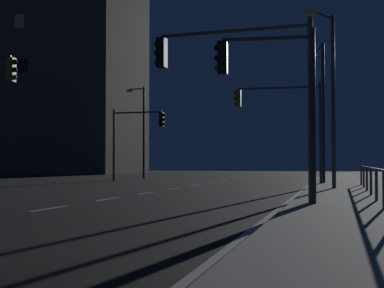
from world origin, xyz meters
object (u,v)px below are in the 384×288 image
(building_distant, at_px, (52,67))
(traffic_light_mid_right, at_px, (238,73))
(street_lamp_corner, at_px, (141,124))
(street_lamp_far_end, at_px, (321,99))
(street_lamp_mid_block, at_px, (329,83))
(traffic_light_overhead_east, at_px, (137,130))
(traffic_light_far_left, at_px, (269,82))
(traffic_light_mid_left, at_px, (282,112))

(building_distant, bearing_deg, traffic_light_mid_right, -54.67)
(street_lamp_corner, relative_size, street_lamp_far_end, 0.93)
(traffic_light_mid_right, relative_size, street_lamp_far_end, 0.69)
(street_lamp_mid_block, relative_size, street_lamp_far_end, 0.99)
(traffic_light_overhead_east, bearing_deg, traffic_light_far_left, -59.55)
(traffic_light_overhead_east, height_order, traffic_light_far_left, traffic_light_far_left)
(traffic_light_mid_left, bearing_deg, building_distant, 136.76)
(street_lamp_mid_block, bearing_deg, traffic_light_mid_left, 115.65)
(traffic_light_mid_right, xyz_separation_m, street_lamp_far_end, (1.98, 15.55, 0.85))
(traffic_light_mid_right, xyz_separation_m, traffic_light_far_left, (1.01, -0.66, -0.41))
(traffic_light_mid_left, relative_size, traffic_light_far_left, 1.11)
(street_lamp_mid_block, bearing_deg, traffic_light_far_left, -99.31)
(traffic_light_far_left, xyz_separation_m, street_lamp_mid_block, (1.54, 9.41, 1.21))
(street_lamp_mid_block, distance_m, building_distant, 47.56)
(traffic_light_far_left, bearing_deg, traffic_light_overhead_east, 120.45)
(traffic_light_overhead_east, relative_size, building_distant, 0.19)
(traffic_light_mid_left, distance_m, traffic_light_mid_right, 14.22)
(street_lamp_corner, bearing_deg, traffic_light_mid_left, -41.12)
(traffic_light_overhead_east, relative_size, street_lamp_far_end, 0.63)
(traffic_light_mid_right, xyz_separation_m, building_distant, (-30.09, 42.44, 8.66))
(traffic_light_mid_left, height_order, street_lamp_mid_block, street_lamp_mid_block)
(street_lamp_far_end, bearing_deg, traffic_light_overhead_east, 166.33)
(traffic_light_mid_right, relative_size, traffic_light_far_left, 1.09)
(traffic_light_mid_left, xyz_separation_m, traffic_light_mid_right, (0.08, -14.22, -0.06))
(traffic_light_mid_left, relative_size, street_lamp_mid_block, 0.71)
(building_distant, bearing_deg, traffic_light_far_left, -54.19)
(street_lamp_far_end, xyz_separation_m, building_distant, (-32.06, 26.89, 7.82))
(street_lamp_far_end, relative_size, building_distant, 0.31)
(street_lamp_mid_block, xyz_separation_m, building_distant, (-32.63, 33.68, 7.87))
(traffic_light_mid_left, bearing_deg, street_lamp_corner, 138.88)
(traffic_light_mid_right, xyz_separation_m, street_lamp_corner, (-12.31, 24.90, 0.34))
(traffic_light_mid_left, distance_m, street_lamp_mid_block, 6.11)
(traffic_light_mid_left, xyz_separation_m, traffic_light_overhead_east, (-10.20, 4.31, -0.62))
(street_lamp_mid_block, height_order, street_lamp_corner, street_lamp_mid_block)
(traffic_light_overhead_east, bearing_deg, street_lamp_far_end, -13.67)
(street_lamp_corner, bearing_deg, street_lamp_far_end, -33.20)
(traffic_light_far_left, xyz_separation_m, building_distant, (-31.09, 43.10, 9.07))
(traffic_light_overhead_east, height_order, street_lamp_far_end, street_lamp_far_end)
(traffic_light_mid_right, bearing_deg, traffic_light_far_left, -33.26)
(traffic_light_mid_right, bearing_deg, street_lamp_mid_block, 73.77)
(traffic_light_overhead_east, distance_m, traffic_light_far_left, 22.27)
(traffic_light_far_left, relative_size, building_distant, 0.20)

